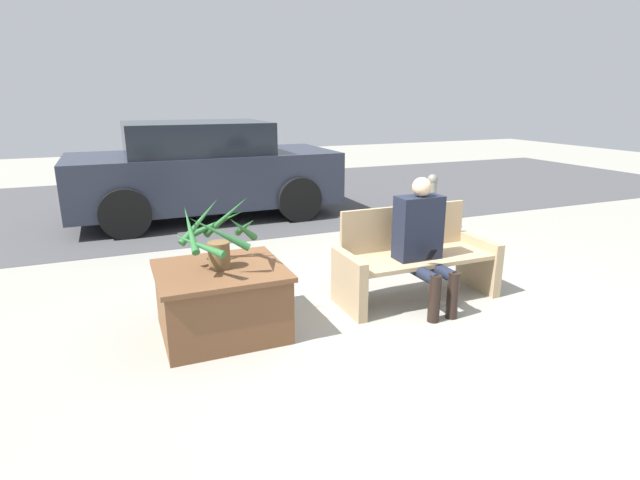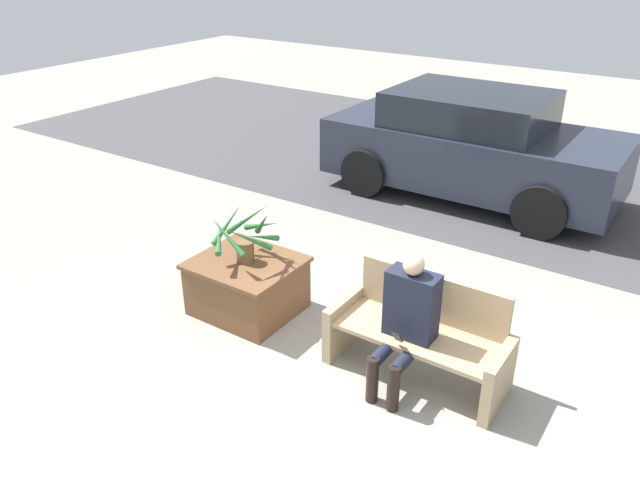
% 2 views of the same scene
% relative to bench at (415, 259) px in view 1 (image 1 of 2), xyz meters
% --- Properties ---
extents(ground_plane, '(30.00, 30.00, 0.00)m').
position_rel_bench_xyz_m(ground_plane, '(-0.24, -0.46, -0.39)').
color(ground_plane, gray).
extents(road_surface, '(20.00, 6.00, 0.01)m').
position_rel_bench_xyz_m(road_surface, '(-0.24, 5.53, -0.39)').
color(road_surface, '#424244').
rests_on(road_surface, ground_plane).
extents(bench, '(1.56, 0.59, 0.88)m').
position_rel_bench_xyz_m(bench, '(0.00, 0.00, 0.00)').
color(bench, tan).
rests_on(bench, ground_plane).
extents(person_seated, '(0.43, 0.61, 1.21)m').
position_rel_bench_xyz_m(person_seated, '(-0.05, -0.19, 0.26)').
color(person_seated, black).
rests_on(person_seated, ground_plane).
extents(planter_box, '(1.02, 0.91, 0.57)m').
position_rel_bench_xyz_m(planter_box, '(-1.89, -0.05, -0.09)').
color(planter_box, brown).
rests_on(planter_box, ground_plane).
extents(potted_plant, '(0.71, 0.68, 0.57)m').
position_rel_bench_xyz_m(potted_plant, '(-1.89, -0.05, 0.44)').
color(potted_plant, brown).
rests_on(potted_plant, planter_box).
extents(parked_car, '(4.13, 1.98, 1.53)m').
position_rel_bench_xyz_m(parked_car, '(-1.25, 4.24, 0.37)').
color(parked_car, '#232838').
rests_on(parked_car, ground_plane).
extents(bollard_post, '(0.15, 0.15, 0.84)m').
position_rel_bench_xyz_m(bollard_post, '(1.60, 2.03, 0.05)').
color(bollard_post, slate).
rests_on(bollard_post, ground_plane).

